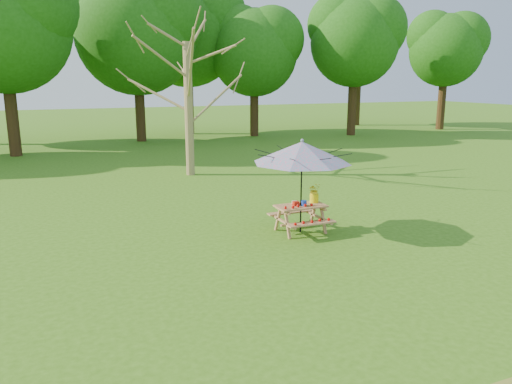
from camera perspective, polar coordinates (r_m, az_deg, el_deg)
name	(u,v)px	position (r m, az deg, el deg)	size (l,w,h in m)	color
ground	(226,342)	(7.36, -3.42, -16.77)	(120.00, 120.00, 0.00)	#386A14
picnic_table	(301,219)	(12.09, 5.12, -3.09)	(1.20, 1.32, 0.67)	#996C45
patio_umbrella	(302,152)	(11.76, 5.27, 4.54)	(2.52, 2.52, 2.27)	black
produce_bins	(299,203)	(11.99, 4.97, -1.27)	(0.30, 0.39, 0.13)	red
tomatoes_row	(299,206)	(11.78, 4.92, -1.62)	(0.77, 0.13, 0.07)	#C40C06
flower_bucket	(314,192)	(12.25, 6.68, -0.03)	(0.32, 0.29, 0.48)	#FFE90D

